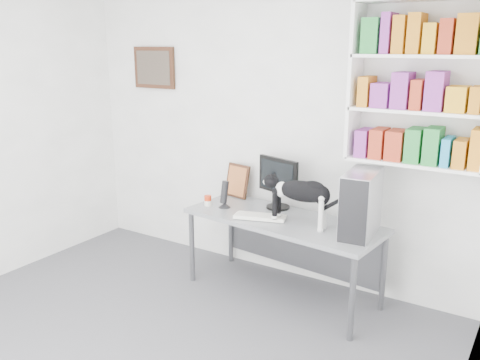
# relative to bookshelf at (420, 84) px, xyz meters

# --- Properties ---
(room) EXTENTS (4.01, 4.01, 2.70)m
(room) POSITION_rel_bookshelf_xyz_m (-1.40, -1.85, -0.50)
(room) COLOR #505055
(room) RESTS_ON ground
(bookshelf) EXTENTS (1.03, 0.28, 1.24)m
(bookshelf) POSITION_rel_bookshelf_xyz_m (0.00, 0.00, 0.00)
(bookshelf) COLOR white
(bookshelf) RESTS_ON room
(wall_art) EXTENTS (0.52, 0.04, 0.42)m
(wall_art) POSITION_rel_bookshelf_xyz_m (-2.70, 0.12, 0.05)
(wall_art) COLOR #4B2618
(wall_art) RESTS_ON room
(desk) EXTENTS (1.76, 0.83, 0.71)m
(desk) POSITION_rel_bookshelf_xyz_m (-0.96, -0.30, -1.50)
(desk) COLOR gray
(desk) RESTS_ON room
(monitor) EXTENTS (0.48, 0.32, 0.47)m
(monitor) POSITION_rel_bookshelf_xyz_m (-1.13, -0.07, -0.91)
(monitor) COLOR black
(monitor) RESTS_ON desk
(keyboard) EXTENTS (0.46, 0.29, 0.03)m
(keyboard) POSITION_rel_bookshelf_xyz_m (-1.12, -0.40, -1.13)
(keyboard) COLOR white
(keyboard) RESTS_ON desk
(pc_tower) EXTENTS (0.27, 0.52, 0.50)m
(pc_tower) POSITION_rel_bookshelf_xyz_m (-0.29, -0.30, -0.89)
(pc_tower) COLOR #AEAEB2
(pc_tower) RESTS_ON desk
(speaker) EXTENTS (0.15, 0.15, 0.26)m
(speaker) POSITION_rel_bookshelf_xyz_m (-1.54, -0.31, -1.01)
(speaker) COLOR black
(speaker) RESTS_ON desk
(leaning_print) EXTENTS (0.28, 0.15, 0.33)m
(leaning_print) POSITION_rel_bookshelf_xyz_m (-1.63, 0.03, -0.98)
(leaning_print) COLOR #4B2618
(leaning_print) RESTS_ON desk
(soup_can) EXTENTS (0.07, 0.07, 0.10)m
(soup_can) POSITION_rel_bookshelf_xyz_m (-1.70, -0.35, -1.09)
(soup_can) COLOR red
(soup_can) RESTS_ON desk
(cat) EXTENTS (0.65, 0.21, 0.40)m
(cat) POSITION_rel_bookshelf_xyz_m (-0.75, -0.39, -0.94)
(cat) COLOR black
(cat) RESTS_ON desk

